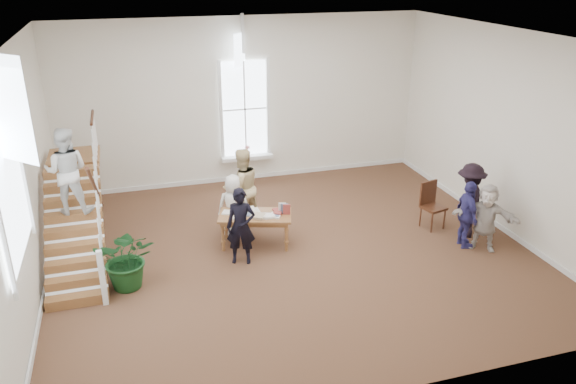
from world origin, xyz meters
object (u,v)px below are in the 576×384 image
object	(u,v)px
library_table	(256,218)
woman_cluster_c	(486,217)
woman_cluster_b	(469,201)
elderly_woman	(234,206)
person_yellow	(242,187)
side_chair	(431,202)
woman_cluster_a	(467,215)
floor_plant	(128,258)
police_officer	(241,226)

from	to	relation	value
library_table	woman_cluster_c	world-z (taller)	woman_cluster_c
library_table	woman_cluster_b	bearing A→B (deg)	6.11
elderly_woman	person_yellow	bearing A→B (deg)	-111.04
person_yellow	side_chair	size ratio (longest dim) A/B	1.71
woman_cluster_a	woman_cluster_c	bearing A→B (deg)	-110.72
floor_plant	woman_cluster_c	bearing A→B (deg)	-4.62
elderly_woman	woman_cluster_b	bearing A→B (deg)	173.07
library_table	woman_cluster_b	world-z (taller)	woman_cluster_b
elderly_woman	floor_plant	xyz separation A→B (m)	(-2.36, -1.58, -0.10)
person_yellow	woman_cluster_b	xyz separation A→B (m)	(4.74, -2.03, -0.08)
elderly_woman	side_chair	distance (m)	4.57
elderly_woman	woman_cluster_a	distance (m)	5.10
woman_cluster_a	side_chair	bearing A→B (deg)	21.28
person_yellow	side_chair	world-z (taller)	person_yellow
police_officer	woman_cluster_c	world-z (taller)	police_officer
police_officer	woman_cluster_c	xyz separation A→B (m)	(5.14, -0.93, -0.07)
person_yellow	woman_cluster_a	world-z (taller)	person_yellow
person_yellow	woman_cluster_b	distance (m)	5.15
woman_cluster_a	floor_plant	distance (m)	7.08
police_officer	side_chair	distance (m)	4.61
woman_cluster_a	woman_cluster_c	xyz separation A→B (m)	(0.33, -0.20, -0.01)
woman_cluster_b	woman_cluster_c	bearing A→B (deg)	25.00
library_table	floor_plant	distance (m)	2.89
woman_cluster_c	side_chair	distance (m)	1.43
woman_cluster_c	side_chair	size ratio (longest dim) A/B	1.36
woman_cluster_b	woman_cluster_c	distance (m)	0.66
police_officer	side_chair	size ratio (longest dim) A/B	1.48
floor_plant	library_table	bearing A→B (deg)	19.57
person_yellow	woman_cluster_b	bearing A→B (deg)	142.15
elderly_woman	person_yellow	world-z (taller)	person_yellow
library_table	elderly_woman	bearing A→B (deg)	138.00
elderly_woman	side_chair	bearing A→B (deg)	179.13
woman_cluster_a	floor_plant	xyz separation A→B (m)	(-7.07, 0.40, -0.14)
police_officer	woman_cluster_a	distance (m)	4.86
floor_plant	police_officer	bearing A→B (deg)	8.22
library_table	woman_cluster_b	xyz separation A→B (m)	(4.67, -0.92, 0.21)
woman_cluster_b	side_chair	size ratio (longest dim) A/B	1.57
library_table	floor_plant	size ratio (longest dim) A/B	1.38
elderly_woman	woman_cluster_a	bearing A→B (deg)	167.15
police_officer	woman_cluster_b	bearing A→B (deg)	13.92
elderly_woman	woman_cluster_a	xyz separation A→B (m)	(4.71, -1.98, 0.03)
elderly_woman	person_yellow	size ratio (longest dim) A/B	0.77
elderly_woman	floor_plant	size ratio (longest dim) A/B	1.16
woman_cluster_a	woman_cluster_c	world-z (taller)	woman_cluster_a
side_chair	person_yellow	bearing A→B (deg)	148.52
person_yellow	side_chair	bearing A→B (deg)	147.38
woman_cluster_b	floor_plant	world-z (taller)	woman_cluster_b
floor_plant	person_yellow	bearing A→B (deg)	37.94
woman_cluster_b	woman_cluster_c	xyz separation A→B (m)	(0.00, -0.65, -0.12)
person_yellow	woman_cluster_a	xyz separation A→B (m)	(4.41, -2.48, -0.18)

